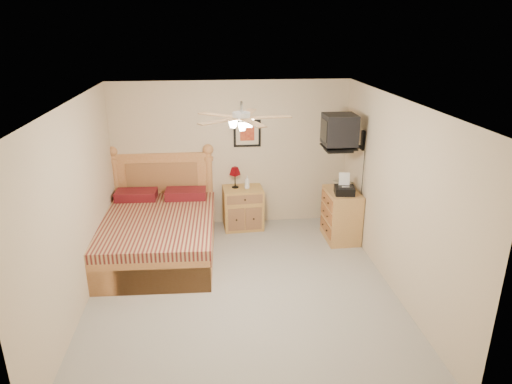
% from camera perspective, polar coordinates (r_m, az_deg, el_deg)
% --- Properties ---
extents(floor, '(4.50, 4.50, 0.00)m').
position_cam_1_polar(floor, '(6.27, -1.73, -12.05)').
color(floor, '#9A968B').
rests_on(floor, ground).
extents(ceiling, '(4.00, 4.50, 0.04)m').
position_cam_1_polar(ceiling, '(5.37, -2.02, 11.15)').
color(ceiling, white).
rests_on(ceiling, ground).
extents(wall_back, '(4.00, 0.04, 2.50)m').
position_cam_1_polar(wall_back, '(7.83, -3.09, 4.68)').
color(wall_back, beige).
rests_on(wall_back, ground).
extents(wall_front, '(4.00, 0.04, 2.50)m').
position_cam_1_polar(wall_front, '(3.71, 0.79, -14.20)').
color(wall_front, beige).
rests_on(wall_front, ground).
extents(wall_left, '(0.04, 4.50, 2.50)m').
position_cam_1_polar(wall_left, '(5.92, -21.58, -2.01)').
color(wall_left, beige).
rests_on(wall_left, ground).
extents(wall_right, '(0.04, 4.50, 2.50)m').
position_cam_1_polar(wall_right, '(6.16, 17.03, -0.59)').
color(wall_right, beige).
rests_on(wall_right, ground).
extents(bed, '(1.80, 2.31, 1.46)m').
position_cam_1_polar(bed, '(6.97, -12.64, -2.33)').
color(bed, '#C0763A').
rests_on(bed, ground).
extents(nightstand, '(0.69, 0.54, 0.72)m').
position_cam_1_polar(nightstand, '(7.90, -1.64, -1.99)').
color(nightstand, '#A77D37').
rests_on(nightstand, ground).
extents(table_lamp, '(0.20, 0.20, 0.36)m').
position_cam_1_polar(table_lamp, '(7.75, -2.63, 1.84)').
color(table_lamp, '#5F0309').
rests_on(table_lamp, nightstand).
extents(lotion_bottle, '(0.11, 0.11, 0.23)m').
position_cam_1_polar(lotion_bottle, '(7.72, -1.13, 1.24)').
color(lotion_bottle, white).
rests_on(lotion_bottle, nightstand).
extents(framed_picture, '(0.46, 0.04, 0.46)m').
position_cam_1_polar(framed_picture, '(7.74, -1.12, 7.34)').
color(framed_picture, black).
rests_on(framed_picture, wall_back).
extents(dresser, '(0.51, 0.72, 0.84)m').
position_cam_1_polar(dresser, '(7.57, 10.61, -2.87)').
color(dresser, '#AA7741').
rests_on(dresser, ground).
extents(fax_machine, '(0.35, 0.36, 0.32)m').
position_cam_1_polar(fax_machine, '(7.24, 11.05, 0.94)').
color(fax_machine, black).
rests_on(fax_machine, dresser).
extents(magazine_lower, '(0.27, 0.33, 0.03)m').
position_cam_1_polar(magazine_lower, '(7.67, 10.08, 0.95)').
color(magazine_lower, '#B0A788').
rests_on(magazine_lower, dresser).
extents(magazine_upper, '(0.31, 0.34, 0.02)m').
position_cam_1_polar(magazine_upper, '(7.68, 10.31, 1.15)').
color(magazine_upper, gray).
rests_on(magazine_upper, magazine_lower).
extents(wall_tv, '(0.56, 0.46, 0.58)m').
position_cam_1_polar(wall_tv, '(7.12, 11.56, 7.37)').
color(wall_tv, black).
rests_on(wall_tv, wall_right).
extents(ceiling_fan, '(1.14, 1.14, 0.28)m').
position_cam_1_polar(ceiling_fan, '(5.19, -1.84, 9.28)').
color(ceiling_fan, silver).
rests_on(ceiling_fan, ceiling).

